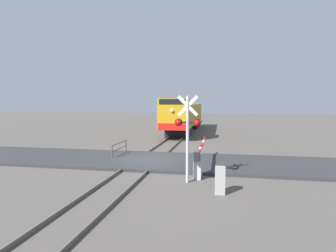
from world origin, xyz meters
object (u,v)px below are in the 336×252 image
locomotive (184,115)px  guard_railing (119,147)px  utility_cabinet (220,180)px  crossing_signal (188,129)px  crossing_gate (199,157)px

locomotive → guard_railing: bearing=-98.1°
locomotive → utility_cabinet: size_ratio=16.68×
crossing_signal → utility_cabinet: (1.48, -1.33, -1.92)m
utility_cabinet → guard_railing: bearing=135.2°
crossing_gate → utility_cabinet: bearing=-69.9°
crossing_signal → crossing_gate: bearing=76.0°
crossing_gate → guard_railing: bearing=146.4°
crossing_gate → crossing_signal: bearing=-104.0°
locomotive → guard_railing: size_ratio=6.67×
locomotive → guard_railing: (-2.32, -16.33, -1.47)m
guard_railing → crossing_signal: bearing=-45.6°
crossing_gate → utility_cabinet: crossing_gate is taller
crossing_signal → crossing_gate: crossing_signal is taller
crossing_gate → guard_railing: size_ratio=2.50×
locomotive → utility_cabinet: locomotive is taller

